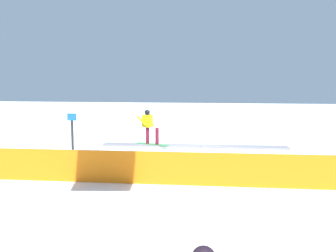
% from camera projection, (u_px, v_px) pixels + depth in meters
% --- Properties ---
extents(ground_plane, '(120.00, 120.00, 0.00)m').
position_uv_depth(ground_plane, '(193.00, 162.00, 14.00)').
color(ground_plane, white).
extents(grind_box, '(7.59, 1.25, 0.72)m').
position_uv_depth(grind_box, '(193.00, 155.00, 13.97)').
color(grind_box, white).
rests_on(grind_box, ground_plane).
extents(snowboarder, '(1.52, 0.78, 1.44)m').
position_uv_depth(snowboarder, '(149.00, 125.00, 14.12)').
color(snowboarder, '#318F46').
rests_on(snowboarder, grind_box).
extents(safety_fence, '(12.19, 1.10, 1.05)m').
position_uv_depth(safety_fence, '(180.00, 169.00, 10.63)').
color(safety_fence, orange).
rests_on(safety_fence, ground_plane).
extents(trail_marker, '(0.40, 0.10, 1.99)m').
position_uv_depth(trail_marker, '(72.00, 135.00, 14.38)').
color(trail_marker, '#262628').
rests_on(trail_marker, ground_plane).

